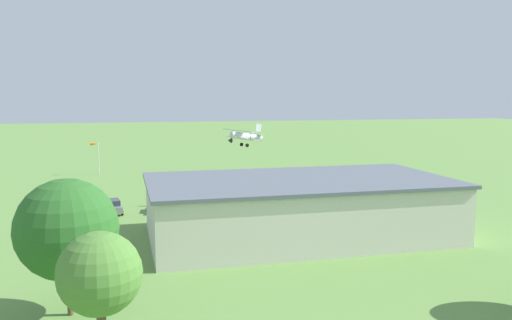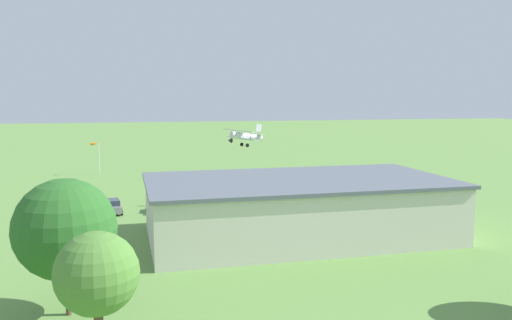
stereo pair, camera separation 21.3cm
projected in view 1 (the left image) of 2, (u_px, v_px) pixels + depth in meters
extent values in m
plane|color=#608C42|center=(255.00, 179.00, 89.40)|extent=(400.00, 400.00, 0.00)
cube|color=beige|center=(299.00, 209.00, 53.05)|extent=(29.62, 16.26, 5.57)
cube|color=slate|center=(299.00, 180.00, 52.69)|extent=(30.23, 16.87, 0.35)
cube|color=#384251|center=(276.00, 199.00, 60.71)|extent=(10.00, 0.35, 4.57)
cylinder|color=silver|center=(246.00, 137.00, 91.56)|extent=(6.17, 3.12, 2.08)
cone|color=black|center=(230.00, 140.00, 89.87)|extent=(1.05, 1.06, 0.93)
cube|color=silver|center=(243.00, 138.00, 91.23)|extent=(4.45, 9.43, 0.33)
cube|color=silver|center=(240.00, 131.00, 90.77)|extent=(4.45, 9.43, 0.33)
cube|color=silver|center=(258.00, 128.00, 92.70)|extent=(1.25, 0.51, 1.45)
cube|color=silver|center=(259.00, 134.00, 92.92)|extent=(1.70, 2.75, 0.21)
cylinder|color=black|center=(242.00, 145.00, 92.32)|extent=(0.65, 0.34, 0.64)
cylinder|color=black|center=(247.00, 145.00, 90.73)|extent=(0.65, 0.34, 0.64)
cylinder|color=#332D28|center=(233.00, 134.00, 93.55)|extent=(0.30, 0.17, 1.42)
cylinder|color=#332D28|center=(251.00, 136.00, 88.45)|extent=(0.30, 0.17, 1.42)
cube|color=orange|center=(363.00, 197.00, 69.98)|extent=(2.08, 4.66, 0.79)
cube|color=#2D3842|center=(363.00, 192.00, 69.90)|extent=(1.72, 2.65, 0.65)
cylinder|color=black|center=(375.00, 202.00, 68.83)|extent=(0.27, 0.65, 0.64)
cylinder|color=black|center=(363.00, 203.00, 68.31)|extent=(0.27, 0.65, 0.64)
cylinder|color=black|center=(363.00, 198.00, 71.75)|extent=(0.27, 0.65, 0.64)
cylinder|color=black|center=(352.00, 199.00, 71.23)|extent=(0.27, 0.65, 0.64)
cube|color=#B7B7BC|center=(161.00, 206.00, 64.79)|extent=(2.07, 4.50, 0.75)
cube|color=#2D3842|center=(161.00, 201.00, 64.71)|extent=(1.69, 2.57, 0.55)
cylinder|color=black|center=(168.00, 211.00, 63.49)|extent=(0.28, 0.66, 0.64)
cylinder|color=black|center=(154.00, 212.00, 63.26)|extent=(0.28, 0.66, 0.64)
cylinder|color=black|center=(169.00, 206.00, 66.40)|extent=(0.28, 0.66, 0.64)
cylinder|color=black|center=(155.00, 206.00, 66.18)|extent=(0.28, 0.66, 0.64)
cube|color=slate|center=(113.00, 208.00, 63.56)|extent=(2.41, 4.41, 0.75)
cube|color=#2D3842|center=(113.00, 202.00, 63.48)|extent=(1.90, 2.56, 0.63)
cylinder|color=black|center=(122.00, 213.00, 62.64)|extent=(0.32, 0.67, 0.64)
cylinder|color=black|center=(107.00, 214.00, 61.97)|extent=(0.32, 0.67, 0.64)
cylinder|color=black|center=(119.00, 208.00, 65.24)|extent=(0.32, 0.67, 0.64)
cylinder|color=black|center=(104.00, 209.00, 64.58)|extent=(0.32, 0.67, 0.64)
cylinder|color=#72338C|center=(346.00, 203.00, 67.95)|extent=(0.43, 0.43, 0.89)
cylinder|color=navy|center=(346.00, 197.00, 67.85)|extent=(0.52, 0.52, 0.63)
sphere|color=#9E704C|center=(346.00, 193.00, 67.80)|extent=(0.24, 0.24, 0.24)
cylinder|color=#33723F|center=(154.00, 203.00, 67.90)|extent=(0.40, 0.40, 0.89)
cylinder|color=#33723F|center=(154.00, 197.00, 67.80)|extent=(0.47, 0.47, 0.63)
sphere|color=#D8AD84|center=(154.00, 193.00, 67.75)|extent=(0.24, 0.24, 0.24)
cylinder|color=brown|center=(69.00, 287.00, 34.06)|extent=(0.37, 0.37, 3.73)
sphere|color=#286023|center=(67.00, 229.00, 33.60)|extent=(6.53, 6.53, 6.53)
sphere|color=#4C7F33|center=(100.00, 274.00, 25.57)|extent=(4.14, 4.14, 4.14)
cylinder|color=silver|center=(99.00, 159.00, 94.75)|extent=(0.12, 0.12, 5.71)
cone|color=orange|center=(94.00, 144.00, 94.26)|extent=(1.41, 0.92, 0.60)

